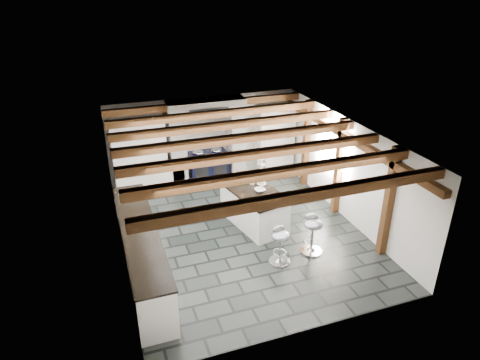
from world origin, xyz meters
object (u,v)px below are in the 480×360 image
object	(u,v)px
bar_stool_far	(280,241)
bar_stool_near	(313,229)
range_cooker	(208,167)
kitchen_island	(254,207)

from	to	relation	value
bar_stool_far	bar_stool_near	bearing A→B (deg)	2.68
range_cooker	kitchen_island	size ratio (longest dim) A/B	0.54
kitchen_island	range_cooker	bearing A→B (deg)	87.58
kitchen_island	bar_stool_near	xyz separation A→B (m)	(0.71, -1.41, 0.09)
range_cooker	bar_stool_near	xyz separation A→B (m)	(1.11, -3.77, 0.05)
bar_stool_near	bar_stool_far	world-z (taller)	bar_stool_near
kitchen_island	bar_stool_near	world-z (taller)	kitchen_island
range_cooker	bar_stool_far	bearing A→B (deg)	-84.86
kitchen_island	bar_stool_near	size ratio (longest dim) A/B	2.20
kitchen_island	bar_stool_far	bearing A→B (deg)	-103.89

